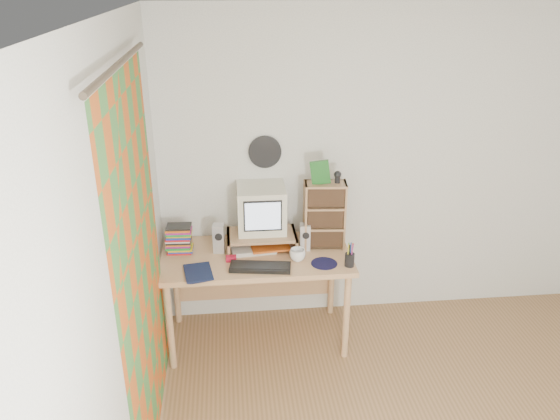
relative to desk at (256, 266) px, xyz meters
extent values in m
plane|color=white|center=(1.03, -1.44, 1.88)|extent=(3.50, 3.50, 0.00)
plane|color=white|center=(1.03, 0.31, 0.63)|extent=(3.50, 0.00, 3.50)
plane|color=white|center=(-0.72, -1.44, 0.63)|extent=(0.00, 3.50, 3.50)
plane|color=#C0541B|center=(-0.68, -0.96, 0.53)|extent=(0.00, 2.20, 2.20)
cylinder|color=black|center=(0.10, 0.29, 0.81)|extent=(0.25, 0.02, 0.25)
cube|color=tan|center=(0.00, -0.06, 0.11)|extent=(1.40, 0.70, 0.04)
cube|color=tan|center=(0.00, 0.27, -0.24)|extent=(1.33, 0.02, 0.41)
cylinder|color=tan|center=(-0.64, -0.35, -0.26)|extent=(0.05, 0.05, 0.71)
cylinder|color=tan|center=(0.64, -0.35, -0.26)|extent=(0.05, 0.05, 0.71)
cylinder|color=tan|center=(-0.64, 0.23, -0.26)|extent=(0.05, 0.05, 0.71)
cylinder|color=tan|center=(0.64, 0.23, -0.26)|extent=(0.05, 0.05, 0.71)
cube|color=tan|center=(-0.20, 0.04, 0.19)|extent=(0.02, 0.30, 0.12)
cube|color=tan|center=(0.30, 0.04, 0.19)|extent=(0.02, 0.30, 0.12)
cube|color=tan|center=(0.05, 0.04, 0.24)|extent=(0.52, 0.30, 0.02)
cube|color=silver|center=(0.06, 0.09, 0.42)|extent=(0.36, 0.36, 0.34)
cube|color=silver|center=(-0.27, 0.01, 0.24)|extent=(0.09, 0.09, 0.22)
cube|color=silver|center=(0.37, -0.02, 0.24)|extent=(0.08, 0.08, 0.21)
cube|color=black|center=(0.02, -0.29, 0.15)|extent=(0.45, 0.21, 0.03)
cube|color=tan|center=(0.52, 0.02, 0.39)|extent=(0.32, 0.19, 0.51)
imported|color=white|center=(0.29, -0.19, 0.18)|extent=(0.14, 0.14, 0.09)
imported|color=#10193B|center=(-0.51, -0.33, 0.16)|extent=(0.25, 0.20, 0.05)
cylinder|color=black|center=(0.48, -0.26, 0.14)|extent=(0.20, 0.20, 0.00)
cube|color=red|center=(-0.19, -0.15, 0.15)|extent=(0.08, 0.05, 0.04)
cube|color=#1A5D1F|center=(0.48, 0.02, 0.73)|extent=(0.14, 0.05, 0.17)
camera|label=1|loc=(-0.18, -3.65, 2.05)|focal=35.00mm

